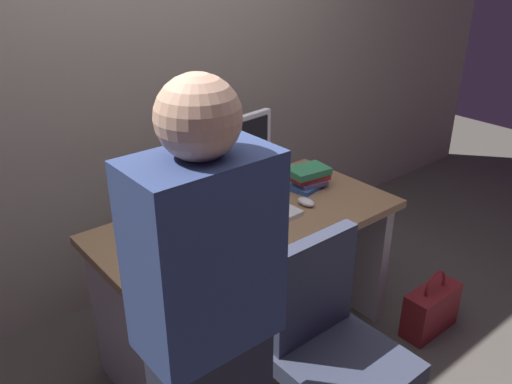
# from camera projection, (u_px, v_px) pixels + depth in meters

# --- Properties ---
(ground_plane) EXTENTS (9.00, 9.00, 0.00)m
(ground_plane) POSITION_uv_depth(u_px,v_px,m) (250.00, 341.00, 2.78)
(ground_plane) COLOR #4C4742
(wall_back) EXTENTS (6.40, 0.10, 3.00)m
(wall_back) POSITION_uv_depth(u_px,v_px,m) (144.00, 30.00, 2.74)
(wall_back) COLOR #9E9384
(wall_back) RESTS_ON ground
(desk) EXTENTS (1.44, 0.73, 0.75)m
(desk) POSITION_uv_depth(u_px,v_px,m) (250.00, 259.00, 2.56)
(desk) COLOR #93704C
(desk) RESTS_ON ground
(office_chair) EXTENTS (0.52, 0.52, 0.94)m
(office_chair) POSITION_uv_depth(u_px,v_px,m) (334.00, 365.00, 2.03)
(office_chair) COLOR black
(office_chair) RESTS_ON ground
(person_at_desk) EXTENTS (0.40, 0.24, 1.64)m
(person_at_desk) POSITION_uv_depth(u_px,v_px,m) (209.00, 339.00, 1.56)
(person_at_desk) COLOR #262838
(person_at_desk) RESTS_ON ground
(monitor) EXTENTS (0.54, 0.16, 0.46)m
(monitor) POSITION_uv_depth(u_px,v_px,m) (228.00, 163.00, 2.39)
(monitor) COLOR silver
(monitor) RESTS_ON desk
(keyboard) EXTENTS (0.43, 0.15, 0.02)m
(keyboard) POSITION_uv_depth(u_px,v_px,m) (262.00, 222.00, 2.39)
(keyboard) COLOR white
(keyboard) RESTS_ON desk
(mouse) EXTENTS (0.06, 0.10, 0.03)m
(mouse) POSITION_uv_depth(u_px,v_px,m) (306.00, 202.00, 2.56)
(mouse) COLOR white
(mouse) RESTS_ON desk
(cup_near_keyboard) EXTENTS (0.07, 0.07, 0.09)m
(cup_near_keyboard) POSITION_uv_depth(u_px,v_px,m) (191.00, 253.00, 2.08)
(cup_near_keyboard) COLOR #D84C3F
(cup_near_keyboard) RESTS_ON desk
(cup_by_monitor) EXTENTS (0.07, 0.07, 0.08)m
(cup_by_monitor) POSITION_uv_depth(u_px,v_px,m) (148.00, 226.00, 2.30)
(cup_by_monitor) COLOR #3372B2
(cup_by_monitor) RESTS_ON desk
(book_stack) EXTENTS (0.24, 0.18, 0.11)m
(book_stack) POSITION_uv_depth(u_px,v_px,m) (308.00, 177.00, 2.74)
(book_stack) COLOR #3359A5
(book_stack) RESTS_ON desk
(handbag) EXTENTS (0.34, 0.14, 0.38)m
(handbag) POSITION_uv_depth(u_px,v_px,m) (431.00, 309.00, 2.81)
(handbag) COLOR maroon
(handbag) RESTS_ON ground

